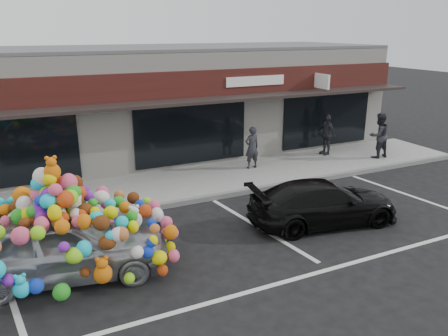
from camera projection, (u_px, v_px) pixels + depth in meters
name	position (u px, v px, depth m)	size (l,w,h in m)	color
ground	(158.00, 253.00, 10.14)	(90.00, 90.00, 0.00)	black
shop_building	(90.00, 105.00, 16.75)	(24.00, 7.20, 4.31)	white
sidewalk	(120.00, 194.00, 13.56)	(26.00, 3.00, 0.15)	gray
kerb	(131.00, 211.00, 12.27)	(26.00, 0.18, 0.16)	slate
parking_stripe_left	(6.00, 281.00, 9.00)	(0.12, 4.40, 0.01)	silver
parking_stripe_mid	(258.00, 227.00, 11.45)	(0.12, 4.40, 0.01)	silver
parking_stripe_right	(409.00, 195.00, 13.65)	(0.12, 4.40, 0.01)	silver
lane_line	(285.00, 282.00, 8.97)	(14.00, 0.12, 0.01)	silver
toy_car	(63.00, 237.00, 8.95)	(3.08, 4.81, 2.64)	#A1A4AB
black_sedan	(323.00, 203.00, 11.53)	(4.02, 1.64, 1.17)	black
pedestrian_a	(252.00, 147.00, 15.63)	(0.56, 0.37, 1.53)	black
pedestrian_b	(379.00, 135.00, 16.90)	(0.85, 0.66, 1.75)	black
pedestrian_c	(326.00, 134.00, 17.35)	(0.40, 0.95, 1.63)	black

